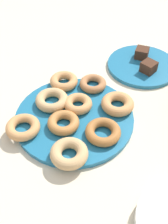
# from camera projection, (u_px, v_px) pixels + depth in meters

# --- Properties ---
(ground_plane) EXTENTS (2.40, 2.40, 0.00)m
(ground_plane) POSITION_uv_depth(u_px,v_px,m) (74.00, 119.00, 0.76)
(ground_plane) COLOR beige
(donut_plate) EXTENTS (0.32, 0.32, 0.01)m
(donut_plate) POSITION_uv_depth(u_px,v_px,m) (74.00, 118.00, 0.75)
(donut_plate) COLOR #1E6B93
(donut_plate) RESTS_ON ground_plane
(donut_0) EXTENTS (0.10, 0.10, 0.02)m
(donut_0) POSITION_uv_depth(u_px,v_px,m) (63.00, 123.00, 0.71)
(donut_0) COLOR #BC7A3D
(donut_0) RESTS_ON donut_plate
(donut_1) EXTENTS (0.11, 0.11, 0.03)m
(donut_1) POSITION_uv_depth(u_px,v_px,m) (52.00, 100.00, 0.77)
(donut_1) COLOR tan
(donut_1) RESTS_ON donut_plate
(donut_2) EXTENTS (0.11, 0.11, 0.02)m
(donut_2) POSITION_uv_depth(u_px,v_px,m) (23.00, 127.00, 0.70)
(donut_2) COLOR tan
(donut_2) RESTS_ON donut_plate
(donut_3) EXTENTS (0.09, 0.09, 0.02)m
(donut_3) POSITION_uv_depth(u_px,v_px,m) (103.00, 132.00, 0.69)
(donut_3) COLOR #AD6B33
(donut_3) RESTS_ON donut_plate
(donut_4) EXTENTS (0.12, 0.12, 0.03)m
(donut_4) POSITION_uv_depth(u_px,v_px,m) (118.00, 104.00, 0.76)
(donut_4) COLOR tan
(donut_4) RESTS_ON donut_plate
(donut_5) EXTENTS (0.11, 0.11, 0.02)m
(donut_5) POSITION_uv_depth(u_px,v_px,m) (78.00, 104.00, 0.76)
(donut_5) COLOR tan
(donut_5) RESTS_ON donut_plate
(donut_6) EXTENTS (0.11, 0.11, 0.02)m
(donut_6) POSITION_uv_depth(u_px,v_px,m) (93.00, 84.00, 0.83)
(donut_6) COLOR #B27547
(donut_6) RESTS_ON donut_plate
(donut_7) EXTENTS (0.09, 0.09, 0.03)m
(donut_7) POSITION_uv_depth(u_px,v_px,m) (69.00, 153.00, 0.64)
(donut_7) COLOR tan
(donut_7) RESTS_ON donut_plate
(donut_8) EXTENTS (0.10, 0.10, 0.03)m
(donut_8) POSITION_uv_depth(u_px,v_px,m) (64.00, 81.00, 0.83)
(donut_8) COLOR tan
(donut_8) RESTS_ON donut_plate
(cake_plate) EXTENTS (0.23, 0.23, 0.01)m
(cake_plate) POSITION_uv_depth(u_px,v_px,m) (142.00, 66.00, 0.92)
(cake_plate) COLOR #1E6B93
(cake_plate) RESTS_ON ground_plane
(brownie_near) EXTENTS (0.05, 0.05, 0.03)m
(brownie_near) POSITION_uv_depth(u_px,v_px,m) (142.00, 53.00, 0.93)
(brownie_near) COLOR #472819
(brownie_near) RESTS_ON cake_plate
(brownie_far) EXTENTS (0.05, 0.05, 0.03)m
(brownie_far) POSITION_uv_depth(u_px,v_px,m) (149.00, 67.00, 0.88)
(brownie_far) COLOR #472819
(brownie_far) RESTS_ON cake_plate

